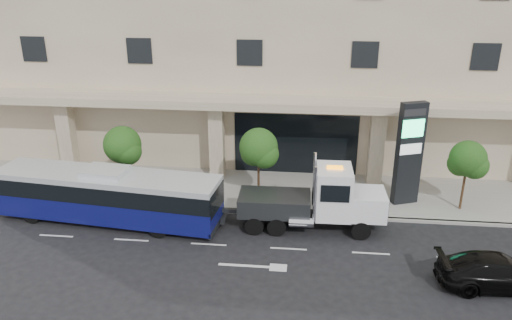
{
  "coord_description": "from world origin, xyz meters",
  "views": [
    {
      "loc": [
        0.63,
        -22.83,
        13.06
      ],
      "look_at": [
        -1.98,
        2.0,
        3.26
      ],
      "focal_mm": 35.0,
      "sensor_mm": 36.0,
      "label": 1
    }
  ],
  "objects": [
    {
      "name": "tree_left",
      "position": [
        -9.97,
        3.59,
        3.11
      ],
      "size": [
        2.27,
        2.2,
        4.22
      ],
      "color": "#422B19",
      "rests_on": "sidewalk"
    },
    {
      "name": "ground",
      "position": [
        0.0,
        0.0,
        0.0
      ],
      "size": [
        120.0,
        120.0,
        0.0
      ],
      "primitive_type": "plane",
      "color": "black",
      "rests_on": "ground"
    },
    {
      "name": "tree_mid",
      "position": [
        -1.97,
        3.59,
        3.26
      ],
      "size": [
        2.28,
        2.2,
        4.38
      ],
      "color": "#422B19",
      "rests_on": "sidewalk"
    },
    {
      "name": "convention_center",
      "position": [
        -0.0,
        15.42,
        9.97
      ],
      "size": [
        60.0,
        17.6,
        20.0
      ],
      "color": "tan",
      "rests_on": "ground"
    },
    {
      "name": "tow_truck",
      "position": [
        1.41,
        0.72,
        1.61
      ],
      "size": [
        8.61,
        2.27,
        3.92
      ],
      "rotation": [
        0.0,
        0.0,
        0.01
      ],
      "color": "#2D3033",
      "rests_on": "ground"
    },
    {
      "name": "tree_right",
      "position": [
        9.53,
        3.59,
        3.04
      ],
      "size": [
        2.1,
        2.0,
        4.04
      ],
      "color": "#422B19",
      "rests_on": "sidewalk"
    },
    {
      "name": "signage_pylon",
      "position": [
        6.45,
        4.11,
        3.19
      ],
      "size": [
        1.58,
        1.03,
        5.99
      ],
      "rotation": [
        0.0,
        0.0,
        0.36
      ],
      "color": "black",
      "rests_on": "sidewalk"
    },
    {
      "name": "city_bus",
      "position": [
        -9.79,
        0.36,
        1.57
      ],
      "size": [
        12.42,
        3.9,
        3.1
      ],
      "rotation": [
        0.0,
        0.0,
        -0.11
      ],
      "color": "black",
      "rests_on": "ground"
    },
    {
      "name": "curb",
      "position": [
        0.0,
        2.0,
        0.07
      ],
      "size": [
        120.0,
        0.3,
        0.15
      ],
      "primitive_type": "cube",
      "color": "gray",
      "rests_on": "ground"
    },
    {
      "name": "sidewalk",
      "position": [
        0.0,
        5.0,
        0.07
      ],
      "size": [
        120.0,
        6.0,
        0.15
      ],
      "primitive_type": "cube",
      "color": "gray",
      "rests_on": "ground"
    },
    {
      "name": "black_sedan",
      "position": [
        9.08,
        -3.64,
        0.74
      ],
      "size": [
        5.25,
        2.4,
        1.49
      ],
      "primitive_type": "imported",
      "rotation": [
        0.0,
        0.0,
        1.63
      ],
      "color": "black",
      "rests_on": "ground"
    }
  ]
}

